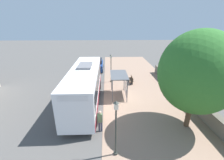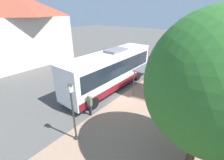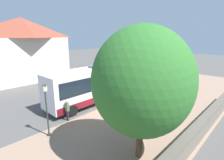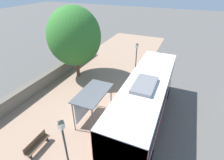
{
  "view_description": "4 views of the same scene",
  "coord_description": "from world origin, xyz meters",
  "views": [
    {
      "loc": [
        -0.38,
        13.35,
        7.65
      ],
      "look_at": [
        -0.9,
        -0.94,
        2.19
      ],
      "focal_mm": 24.0,
      "sensor_mm": 36.0,
      "label": 1
    },
    {
      "loc": [
        -6.77,
        10.32,
        7.03
      ],
      "look_at": [
        0.74,
        0.8,
        1.52
      ],
      "focal_mm": 24.0,
      "sensor_mm": 36.0,
      "label": 2
    },
    {
      "loc": [
        -11.46,
        11.22,
        6.78
      ],
      "look_at": [
        -0.5,
        -0.47,
        2.69
      ],
      "focal_mm": 28.0,
      "sensor_mm": 36.0,
      "label": 3
    },
    {
      "loc": [
        3.56,
        -10.42,
        9.42
      ],
      "look_at": [
        -1.09,
        0.38,
        2.56
      ],
      "focal_mm": 28.0,
      "sensor_mm": 36.0,
      "label": 4
    }
  ],
  "objects": [
    {
      "name": "ground_plane",
      "position": [
        0.0,
        0.0,
        0.0
      ],
      "size": [
        120.0,
        120.0,
        0.0
      ],
      "primitive_type": "plane",
      "color": "#514F4C",
      "rests_on": "ground"
    },
    {
      "name": "sidewalk_plaza",
      "position": [
        -4.5,
        0.0,
        0.01
      ],
      "size": [
        9.0,
        44.0,
        0.02
      ],
      "color": "#937560",
      "rests_on": "ground"
    },
    {
      "name": "stone_wall",
      "position": [
        -8.55,
        0.0,
        0.62
      ],
      "size": [
        0.6,
        20.0,
        1.24
      ],
      "color": "#6B6356",
      "rests_on": "ground"
    },
    {
      "name": "bus",
      "position": [
        1.78,
        -0.35,
        1.96
      ],
      "size": [
        2.74,
        10.67,
        3.79
      ],
      "color": "white",
      "rests_on": "ground"
    },
    {
      "name": "bus_shelter",
      "position": [
        -1.83,
        -1.69,
        2.12
      ],
      "size": [
        1.78,
        3.3,
        2.54
      ],
      "color": "#515459",
      "rests_on": "ground"
    },
    {
      "name": "pedestrian",
      "position": [
        0.16,
        4.14,
        1.05
      ],
      "size": [
        0.34,
        0.23,
        1.77
      ],
      "color": "#2D3347",
      "rests_on": "ground"
    },
    {
      "name": "bench",
      "position": [
        -3.67,
        -5.49,
        0.48
      ],
      "size": [
        0.4,
        1.78,
        0.88
      ],
      "color": "brown",
      "rests_on": "ground"
    },
    {
      "name": "street_lamp_near",
      "position": [
        -0.94,
        -5.91,
        2.3
      ],
      "size": [
        0.28,
        0.28,
        3.85
      ],
      "color": "#2D332D",
      "rests_on": "ground"
    },
    {
      "name": "street_lamp_far",
      "position": [
        -0.86,
        6.32,
        2.25
      ],
      "size": [
        0.28,
        0.28,
        3.76
      ],
      "color": "#2D332D",
      "rests_on": "ground"
    },
    {
      "name": "shade_tree",
      "position": [
        -6.61,
        3.77,
        4.45
      ],
      "size": [
        5.31,
        5.31,
        7.37
      ],
      "color": "brown",
      "rests_on": "ground"
    }
  ]
}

